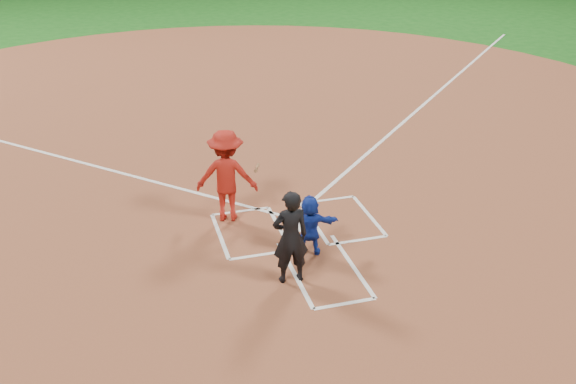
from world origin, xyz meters
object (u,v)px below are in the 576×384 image
object	(u,v)px
home_plate	(297,225)
batter_at_plate	(227,176)
catcher	(310,225)
umpire	(290,237)

from	to	relation	value
home_plate	batter_at_plate	distance (m)	1.75
catcher	batter_at_plate	size ratio (longest dim) A/B	0.61
home_plate	umpire	size ratio (longest dim) A/B	0.35
catcher	umpire	size ratio (longest dim) A/B	0.68
home_plate	catcher	world-z (taller)	catcher
home_plate	batter_at_plate	xyz separation A→B (m)	(-1.28, 0.69, 0.96)
home_plate	umpire	xyz separation A→B (m)	(-0.67, -1.86, 0.86)
umpire	home_plate	bearing A→B (deg)	-110.71
home_plate	catcher	xyz separation A→B (m)	(-0.08, -1.09, 0.59)
catcher	umpire	bearing A→B (deg)	64.65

